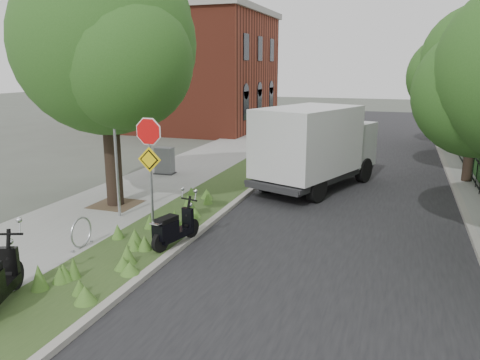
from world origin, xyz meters
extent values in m
plane|color=#4C5147|center=(0.00, 0.00, 0.00)|extent=(120.00, 120.00, 0.00)
cube|color=gray|center=(-4.25, 10.00, 0.06)|extent=(3.50, 60.00, 0.12)
cube|color=#31481F|center=(-1.50, 10.00, 0.06)|extent=(2.00, 60.00, 0.12)
cube|color=#9E9991|center=(-0.50, 10.00, 0.07)|extent=(0.20, 60.00, 0.13)
cube|color=black|center=(3.00, 10.00, 0.01)|extent=(7.00, 60.00, 0.01)
cube|color=#9E9991|center=(6.50, 10.00, 0.07)|extent=(0.20, 60.00, 0.13)
cylinder|color=black|center=(-4.00, 2.80, 2.36)|extent=(0.52, 0.52, 4.48)
sphere|color=#28541C|center=(-4.00, 2.80, 5.08)|extent=(5.40, 5.40, 5.40)
sphere|color=#28541C|center=(-5.21, 3.61, 4.41)|extent=(4.05, 4.05, 4.05)
sphere|color=#28541C|center=(-2.92, 2.12, 4.54)|extent=(3.78, 3.78, 3.78)
cube|color=#473828|center=(-4.00, 2.80, 0.12)|extent=(1.40, 1.40, 0.01)
cylinder|color=#A5A8AD|center=(-3.20, 1.80, 2.12)|extent=(0.08, 0.08, 4.00)
torus|color=#A5A8AD|center=(-2.70, -0.60, 0.50)|extent=(0.05, 0.77, 0.77)
cube|color=#A5A8AD|center=(-2.70, -0.96, 0.14)|extent=(0.06, 0.06, 0.04)
cube|color=#A5A8AD|center=(-2.70, -0.24, 0.14)|extent=(0.06, 0.06, 0.04)
cylinder|color=#A5A8AD|center=(-1.40, 0.60, 1.62)|extent=(0.07, 0.07, 3.00)
cylinder|color=red|center=(-1.40, 0.57, 2.87)|extent=(0.86, 0.03, 0.86)
cylinder|color=white|center=(-1.40, 0.58, 2.87)|extent=(0.94, 0.02, 0.94)
cube|color=yellow|center=(-1.40, 0.57, 2.17)|extent=(0.64, 0.03, 0.64)
cube|color=black|center=(7.20, 10.00, 1.07)|extent=(0.04, 24.00, 0.04)
cube|color=black|center=(7.20, 10.00, 0.27)|extent=(0.04, 24.00, 0.04)
cylinder|color=black|center=(7.20, 10.00, 0.62)|extent=(0.03, 0.03, 1.00)
cube|color=maroon|center=(-9.50, 22.00, 4.00)|extent=(9.00, 10.00, 8.00)
cube|color=#9E9991|center=(-9.50, 22.00, 8.10)|extent=(9.40, 10.40, 0.40)
sphere|color=#28541C|center=(6.10, 2.60, 3.84)|extent=(3.00, 3.00, 3.00)
cylinder|color=black|center=(7.00, 10.00, 2.14)|extent=(0.36, 0.36, 4.03)
sphere|color=#28541C|center=(7.00, 10.00, 4.58)|extent=(4.20, 4.20, 4.20)
sphere|color=#28541C|center=(6.05, 10.63, 4.06)|extent=(3.15, 3.15, 3.15)
cylinder|color=black|center=(7.00, 18.00, 1.94)|extent=(0.36, 0.36, 3.64)
sphere|color=#28541C|center=(7.00, 18.00, 4.15)|extent=(3.80, 3.80, 3.80)
sphere|color=#28541C|center=(6.14, 18.57, 3.67)|extent=(2.85, 2.85, 2.85)
sphere|color=#28541C|center=(7.76, 17.52, 3.77)|extent=(2.66, 2.66, 2.66)
cylinder|color=black|center=(-2.54, -2.88, 0.40)|extent=(0.32, 0.57, 0.56)
cylinder|color=black|center=(-0.46, 0.90, 0.37)|extent=(0.23, 0.51, 0.49)
cylinder|color=black|center=(-0.74, -0.24, 0.37)|extent=(0.23, 0.51, 0.49)
cube|color=black|center=(-0.61, 0.28, 0.39)|extent=(0.58, 1.14, 0.17)
cube|color=black|center=(-0.69, -0.04, 0.61)|extent=(0.48, 0.68, 0.38)
cube|color=black|center=(-0.68, 0.01, 0.86)|extent=(0.41, 0.62, 0.11)
cube|color=#262628|center=(1.56, 7.38, 0.54)|extent=(3.94, 6.02, 0.19)
cube|color=#B7BABC|center=(2.32, 9.42, 1.44)|extent=(2.56, 2.15, 1.70)
cube|color=silver|center=(1.36, 6.83, 1.87)|extent=(3.59, 4.60, 2.34)
cube|color=#262628|center=(-4.62, 7.30, 0.14)|extent=(0.85, 0.59, 0.04)
cube|color=slate|center=(-4.62, 7.30, 0.66)|extent=(0.75, 0.50, 1.09)
camera|label=1|loc=(4.46, -9.49, 4.42)|focal=35.00mm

